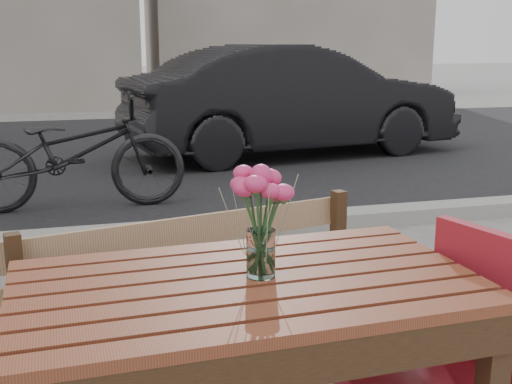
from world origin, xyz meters
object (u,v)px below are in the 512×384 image
Objects in this scene: red_chair at (461,361)px; bicycle at (73,152)px; main_table at (247,323)px; parked_car at (292,100)px; main_vase at (261,208)px.

bicycle is (-1.09, 4.14, -0.01)m from red_chair.
red_chair is at bearing -13.84° from main_table.
parked_car is 3.44m from bicycle.
parked_car reaches higher than red_chair.
main_vase is 0.17× the size of bicycle.
bicycle is at bearing 97.53° from main_vase.
red_chair is (0.60, -0.13, -0.14)m from main_table.
main_table is 0.68× the size of bicycle.
main_vase is at bearing 152.13° from parked_car.
parked_car is at bearing -49.98° from bicycle.
parked_car is 2.24× the size of bicycle.
parked_car reaches higher than main_vase.
main_table is at bearing 151.82° from parked_car.
parked_car reaches higher than bicycle.
main_table is 4.09× the size of main_vase.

